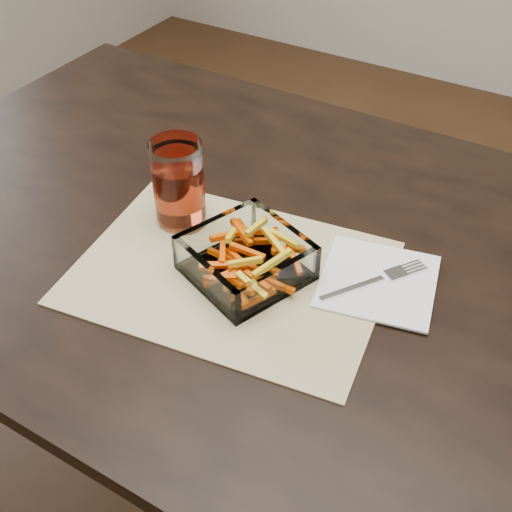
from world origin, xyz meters
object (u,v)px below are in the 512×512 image
object	(u,v)px
glass_bowl	(246,261)
tumbler	(179,186)
dining_table	(308,294)
fork	(377,280)

from	to	relation	value
glass_bowl	tumbler	size ratio (longest dim) A/B	1.39
dining_table	glass_bowl	size ratio (longest dim) A/B	8.07
glass_bowl	tumbler	world-z (taller)	tumbler
tumbler	fork	xyz separation A→B (m)	(0.33, 0.02, -0.06)
glass_bowl	fork	distance (m)	0.19
dining_table	tumbler	size ratio (longest dim) A/B	11.23
dining_table	fork	xyz separation A→B (m)	(0.11, -0.01, 0.10)
fork	tumbler	bearing A→B (deg)	-141.94
tumbler	glass_bowl	bearing A→B (deg)	-20.09
dining_table	glass_bowl	world-z (taller)	glass_bowl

